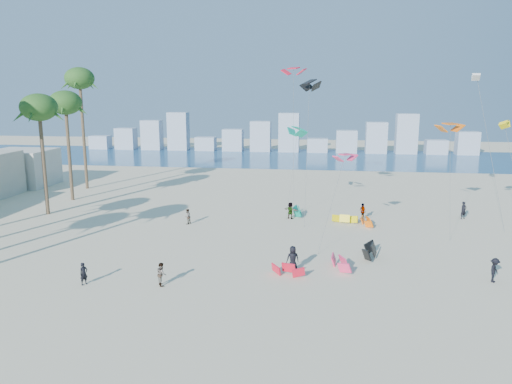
# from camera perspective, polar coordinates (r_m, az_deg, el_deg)

# --- Properties ---
(ground) EXTENTS (220.00, 220.00, 0.00)m
(ground) POSITION_cam_1_polar(r_m,az_deg,el_deg) (29.36, -10.35, -14.86)
(ground) COLOR beige
(ground) RESTS_ON ground
(ocean) EXTENTS (220.00, 220.00, 0.00)m
(ocean) POSITION_cam_1_polar(r_m,az_deg,el_deg) (98.15, 2.61, 4.03)
(ocean) COLOR navy
(ocean) RESTS_ON ground
(kitesurfer_near) EXTENTS (0.62, 0.68, 1.57)m
(kitesurfer_near) POSITION_cam_1_polar(r_m,az_deg,el_deg) (35.90, -19.40, -8.96)
(kitesurfer_near) COLOR black
(kitesurfer_near) RESTS_ON ground
(kitesurfer_mid) EXTENTS (0.91, 0.98, 1.60)m
(kitesurfer_mid) POSITION_cam_1_polar(r_m,az_deg,el_deg) (34.43, -10.93, -9.34)
(kitesurfer_mid) COLOR gray
(kitesurfer_mid) RESTS_ON ground
(kitesurfers_far) EXTENTS (28.67, 18.76, 1.91)m
(kitesurfers_far) POSITION_cam_1_polar(r_m,az_deg,el_deg) (44.70, 9.86, -4.28)
(kitesurfers_far) COLOR black
(kitesurfers_far) RESTS_ON ground
(grounded_kites) EXTENTS (9.12, 19.69, 1.01)m
(grounded_kites) POSITION_cam_1_polar(r_m,az_deg,el_deg) (43.62, 9.66, -5.27)
(grounded_kites) COLOR red
(grounded_kites) RESTS_ON ground
(flying_kites) EXTENTS (26.80, 31.88, 16.28)m
(flying_kites) POSITION_cam_1_polar(r_m,az_deg,el_deg) (49.72, 13.60, 9.30)
(flying_kites) COLOR #FA376E
(flying_kites) RESTS_ON ground
(distant_skyline) EXTENTS (85.00, 3.00, 8.40)m
(distant_skyline) POSITION_cam_1_polar(r_m,az_deg,el_deg) (107.81, 2.47, 6.36)
(distant_skyline) COLOR #9EADBF
(distant_skyline) RESTS_ON ground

